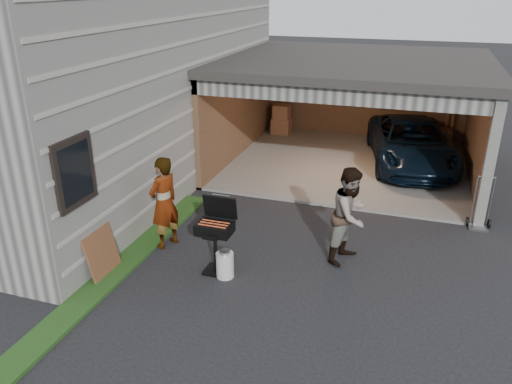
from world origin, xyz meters
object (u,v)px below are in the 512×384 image
woman (164,203)px  plywood_panel (102,254)px  minivan (411,145)px  bbq_grill (215,230)px  hand_truck (479,218)px  man (350,215)px  propane_tank (225,265)px

woman → plywood_panel: (-0.53, -1.30, -0.48)m
minivan → woman: bearing=-135.7°
bbq_grill → hand_truck: size_ratio=1.19×
minivan → woman: 7.43m
woman → bbq_grill: bearing=86.0°
minivan → plywood_panel: 8.80m
hand_truck → minivan: bearing=111.9°
woman → man: size_ratio=1.01×
minivan → woman: (-4.22, -6.11, 0.29)m
minivan → bbq_grill: bearing=-124.9°
man → bbq_grill: bearing=139.0°
bbq_grill → plywood_panel: size_ratio=1.59×
man → plywood_panel: bearing=136.3°
woman → bbq_grill: woman is taller
man → bbq_grill: size_ratio=1.32×
woman → plywood_panel: bearing=-2.5°
woman → man: woman is taller
bbq_grill → minivan: bearing=66.1°
minivan → man: man is taller
man → plywood_panel: 4.36m
woman → bbq_grill: (1.27, -0.56, -0.10)m
man → bbq_grill: man is taller
man → hand_truck: (2.38, 2.11, -0.67)m
woman → hand_truck: (5.77, 2.68, -0.68)m
hand_truck → plywood_panel: bearing=-150.1°
minivan → plywood_panel: (-4.75, -7.40, -0.19)m
hand_truck → bbq_grill: bearing=-146.6°
propane_tank → bbq_grill: bearing=148.7°
man → propane_tank: man is taller
bbq_grill → plywood_panel: (-1.80, -0.73, -0.38)m
plywood_panel → man: bearing=25.5°
hand_truck → woman: bearing=-157.4°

